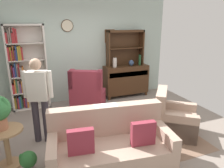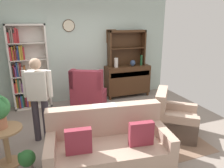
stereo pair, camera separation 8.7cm
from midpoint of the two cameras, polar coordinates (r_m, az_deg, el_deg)
name	(u,v)px [view 2 (the right image)]	position (r m, az deg, el deg)	size (l,w,h in m)	color
ground_plane	(111,132)	(4.37, 0.26, -13.01)	(5.40, 4.60, 0.02)	gray
wall_back	(84,50)	(5.88, -7.14, 9.27)	(5.00, 0.09, 2.80)	#ADC1B7
area_rug	(126,137)	(4.19, 4.40, -14.25)	(2.67, 1.99, 0.01)	#846651
bookshelf	(26,69)	(5.61, -21.92, 3.83)	(0.90, 0.30, 2.10)	silver
sideboard	(127,79)	(6.19, 4.59, 1.27)	(1.30, 0.45, 0.92)	#422816
sideboard_hutch	(126,43)	(6.10, 4.38, 11.08)	(1.10, 0.26, 1.00)	#422816
vase_tall	(116,63)	(5.85, 1.55, 5.85)	(0.11, 0.11, 0.26)	beige
vase_round	(133,63)	(6.08, 6.08, 5.73)	(0.15, 0.15, 0.17)	#33476B
bottle_wine	(141,60)	(6.16, 8.37, 6.45)	(0.07, 0.07, 0.31)	#194223
couch_floral	(108,148)	(3.32, -0.20, -17.07)	(1.90, 1.08, 0.90)	tan
armchair_floral	(173,120)	(4.35, 16.91, -9.46)	(1.08, 1.07, 0.88)	tan
wingback_chair	(89,95)	(5.31, -5.94, -2.87)	(1.06, 1.07, 1.05)	maroon
plant_stand	(6,142)	(3.67, -26.28, -14.08)	(0.52, 0.52, 0.62)	#A87F56
potted_plant_small	(27,159)	(3.50, -21.44, -18.58)	(0.25, 0.25, 0.34)	gray
person_reading	(38,95)	(3.93, -18.81, -2.75)	(0.52, 0.31, 1.56)	#38333D
coffee_table	(100,119)	(4.09, -2.74, -9.45)	(0.80, 0.50, 0.42)	#422816
book_stack	(104,113)	(4.04, -1.53, -7.83)	(0.20, 0.16, 0.12)	#284C8C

